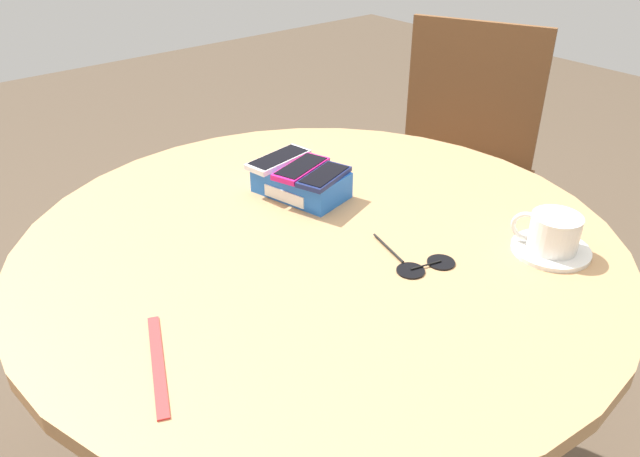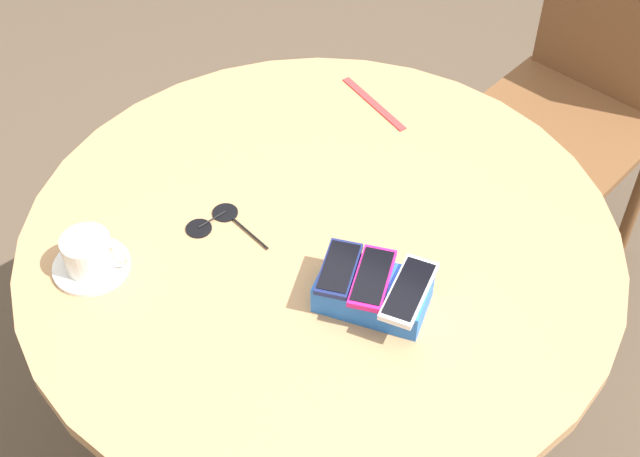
{
  "view_description": "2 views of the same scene",
  "coord_description": "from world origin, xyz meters",
  "px_view_note": "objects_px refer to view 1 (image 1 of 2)",
  "views": [
    {
      "loc": [
        0.74,
        -0.61,
        1.33
      ],
      "look_at": [
        0.0,
        0.0,
        0.77
      ],
      "focal_mm": 35.0,
      "sensor_mm": 36.0,
      "label": 1
    },
    {
      "loc": [
        -0.6,
        0.92,
        1.92
      ],
      "look_at": [
        0.0,
        0.0,
        0.77
      ],
      "focal_mm": 50.0,
      "sensor_mm": 36.0,
      "label": 2
    }
  ],
  "objects_px": {
    "coffee_cup": "(553,231)",
    "chair_far_side": "(454,169)",
    "phone_magenta": "(301,168)",
    "saucer": "(551,250)",
    "round_table": "(320,289)",
    "sunglasses": "(422,264)",
    "lanyard_strap": "(158,364)",
    "phone_white": "(279,159)",
    "phone_navy": "(324,176)",
    "phone_box": "(301,182)"
  },
  "relations": [
    {
      "from": "phone_box",
      "to": "phone_white",
      "type": "distance_m",
      "value": 0.07
    },
    {
      "from": "round_table",
      "to": "sunglasses",
      "type": "distance_m",
      "value": 0.23
    },
    {
      "from": "phone_navy",
      "to": "lanyard_strap",
      "type": "height_order",
      "value": "phone_navy"
    },
    {
      "from": "sunglasses",
      "to": "phone_white",
      "type": "bearing_deg",
      "value": -179.14
    },
    {
      "from": "phone_box",
      "to": "phone_white",
      "type": "xyz_separation_m",
      "value": [
        -0.06,
        -0.01,
        0.03
      ]
    },
    {
      "from": "saucer",
      "to": "chair_far_side",
      "type": "height_order",
      "value": "chair_far_side"
    },
    {
      "from": "round_table",
      "to": "lanyard_strap",
      "type": "height_order",
      "value": "lanyard_strap"
    },
    {
      "from": "round_table",
      "to": "phone_box",
      "type": "height_order",
      "value": "phone_box"
    },
    {
      "from": "round_table",
      "to": "phone_white",
      "type": "height_order",
      "value": "phone_white"
    },
    {
      "from": "phone_magenta",
      "to": "saucer",
      "type": "xyz_separation_m",
      "value": [
        0.45,
        0.2,
        -0.06
      ]
    },
    {
      "from": "phone_white",
      "to": "chair_far_side",
      "type": "relative_size",
      "value": 0.16
    },
    {
      "from": "phone_magenta",
      "to": "round_table",
      "type": "bearing_deg",
      "value": -27.01
    },
    {
      "from": "saucer",
      "to": "sunglasses",
      "type": "xyz_separation_m",
      "value": [
        -0.11,
        -0.21,
        -0.0
      ]
    },
    {
      "from": "lanyard_strap",
      "to": "phone_white",
      "type": "bearing_deg",
      "value": 126.41
    },
    {
      "from": "phone_white",
      "to": "phone_magenta",
      "type": "bearing_deg",
      "value": 7.95
    },
    {
      "from": "phone_navy",
      "to": "sunglasses",
      "type": "bearing_deg",
      "value": -3.19
    },
    {
      "from": "phone_box",
      "to": "coffee_cup",
      "type": "distance_m",
      "value": 0.49
    },
    {
      "from": "chair_far_side",
      "to": "phone_navy",
      "type": "bearing_deg",
      "value": -69.94
    },
    {
      "from": "phone_navy",
      "to": "phone_box",
      "type": "bearing_deg",
      "value": -170.34
    },
    {
      "from": "phone_box",
      "to": "chair_far_side",
      "type": "height_order",
      "value": "chair_far_side"
    },
    {
      "from": "coffee_cup",
      "to": "sunglasses",
      "type": "distance_m",
      "value": 0.24
    },
    {
      "from": "phone_magenta",
      "to": "chair_far_side",
      "type": "xyz_separation_m",
      "value": [
        -0.23,
        0.8,
        -0.32
      ]
    },
    {
      "from": "saucer",
      "to": "coffee_cup",
      "type": "distance_m",
      "value": 0.04
    },
    {
      "from": "phone_box",
      "to": "chair_far_side",
      "type": "xyz_separation_m",
      "value": [
        -0.23,
        0.8,
        -0.29
      ]
    },
    {
      "from": "phone_white",
      "to": "lanyard_strap",
      "type": "bearing_deg",
      "value": -53.59
    },
    {
      "from": "coffee_cup",
      "to": "lanyard_strap",
      "type": "relative_size",
      "value": 0.54
    },
    {
      "from": "phone_navy",
      "to": "chair_far_side",
      "type": "distance_m",
      "value": 0.9
    },
    {
      "from": "coffee_cup",
      "to": "chair_far_side",
      "type": "distance_m",
      "value": 0.95
    },
    {
      "from": "round_table",
      "to": "coffee_cup",
      "type": "xyz_separation_m",
      "value": [
        0.29,
        0.28,
        0.15
      ]
    },
    {
      "from": "sunglasses",
      "to": "phone_magenta",
      "type": "bearing_deg",
      "value": 179.5
    },
    {
      "from": "lanyard_strap",
      "to": "phone_navy",
      "type": "bearing_deg",
      "value": 114.09
    },
    {
      "from": "phone_box",
      "to": "phone_magenta",
      "type": "relative_size",
      "value": 1.41
    },
    {
      "from": "lanyard_strap",
      "to": "round_table",
      "type": "bearing_deg",
      "value": 106.67
    },
    {
      "from": "phone_white",
      "to": "chair_far_side",
      "type": "height_order",
      "value": "chair_far_side"
    },
    {
      "from": "phone_box",
      "to": "phone_magenta",
      "type": "height_order",
      "value": "phone_magenta"
    },
    {
      "from": "coffee_cup",
      "to": "phone_white",
      "type": "bearing_deg",
      "value": -157.49
    },
    {
      "from": "phone_magenta",
      "to": "coffee_cup",
      "type": "bearing_deg",
      "value": 24.4
    },
    {
      "from": "phone_white",
      "to": "sunglasses",
      "type": "xyz_separation_m",
      "value": [
        0.4,
        0.01,
        -0.06
      ]
    },
    {
      "from": "coffee_cup",
      "to": "lanyard_strap",
      "type": "xyz_separation_m",
      "value": [
        -0.18,
        -0.66,
        -0.04
      ]
    },
    {
      "from": "phone_magenta",
      "to": "lanyard_strap",
      "type": "relative_size",
      "value": 0.69
    },
    {
      "from": "lanyard_strap",
      "to": "sunglasses",
      "type": "distance_m",
      "value": 0.46
    },
    {
      "from": "phone_magenta",
      "to": "coffee_cup",
      "type": "xyz_separation_m",
      "value": [
        0.44,
        0.2,
        -0.02
      ]
    },
    {
      "from": "phone_white",
      "to": "phone_magenta",
      "type": "relative_size",
      "value": 1.06
    },
    {
      "from": "phone_box",
      "to": "round_table",
      "type": "bearing_deg",
      "value": -27.03
    },
    {
      "from": "round_table",
      "to": "coffee_cup",
      "type": "height_order",
      "value": "coffee_cup"
    },
    {
      "from": "phone_white",
      "to": "coffee_cup",
      "type": "height_order",
      "value": "coffee_cup"
    },
    {
      "from": "round_table",
      "to": "phone_magenta",
      "type": "relative_size",
      "value": 7.65
    },
    {
      "from": "phone_white",
      "to": "saucer",
      "type": "distance_m",
      "value": 0.55
    },
    {
      "from": "coffee_cup",
      "to": "chair_far_side",
      "type": "bearing_deg",
      "value": 138.42
    },
    {
      "from": "round_table",
      "to": "lanyard_strap",
      "type": "bearing_deg",
      "value": -73.33
    }
  ]
}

